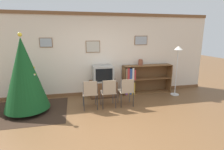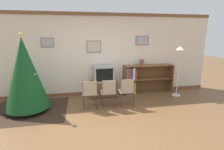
{
  "view_description": "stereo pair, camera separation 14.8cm",
  "coord_description": "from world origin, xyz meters",
  "px_view_note": "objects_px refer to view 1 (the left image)",
  "views": [
    {
      "loc": [
        -0.72,
        -3.44,
        2.01
      ],
      "look_at": [
        0.32,
        1.27,
        0.89
      ],
      "focal_mm": 28.0,
      "sensor_mm": 36.0,
      "label": 1
    },
    {
      "loc": [
        -0.58,
        -3.47,
        2.01
      ],
      "look_at": [
        0.32,
        1.27,
        0.89
      ],
      "focal_mm": 28.0,
      "sensor_mm": 36.0,
      "label": 2
    }
  ],
  "objects_px": {
    "christmas_tree": "(24,74)",
    "vase": "(140,62)",
    "tv_console": "(103,89)",
    "bookshelf": "(139,79)",
    "folding_chair_right": "(127,90)",
    "folding_chair_left": "(90,93)",
    "television": "(103,73)",
    "standing_lamp": "(178,58)",
    "folding_chair_center": "(109,92)"
  },
  "relations": [
    {
      "from": "christmas_tree",
      "to": "bookshelf",
      "type": "height_order",
      "value": "christmas_tree"
    },
    {
      "from": "folding_chair_left",
      "to": "bookshelf",
      "type": "xyz_separation_m",
      "value": [
        1.79,
        1.04,
        0.02
      ]
    },
    {
      "from": "christmas_tree",
      "to": "vase",
      "type": "distance_m",
      "value": 3.58
    },
    {
      "from": "folding_chair_center",
      "to": "television",
      "type": "bearing_deg",
      "value": 90.0
    },
    {
      "from": "folding_chair_right",
      "to": "standing_lamp",
      "type": "relative_size",
      "value": 0.5
    },
    {
      "from": "folding_chair_center",
      "to": "standing_lamp",
      "type": "distance_m",
      "value": 2.61
    },
    {
      "from": "folding_chair_right",
      "to": "standing_lamp",
      "type": "xyz_separation_m",
      "value": [
        1.91,
        0.57,
        0.8
      ]
    },
    {
      "from": "television",
      "to": "folding_chair_center",
      "type": "height_order",
      "value": "television"
    },
    {
      "from": "christmas_tree",
      "to": "folding_chair_left",
      "type": "bearing_deg",
      "value": -6.76
    },
    {
      "from": "vase",
      "to": "standing_lamp",
      "type": "distance_m",
      "value": 1.21
    },
    {
      "from": "vase",
      "to": "television",
      "type": "bearing_deg",
      "value": -175.47
    },
    {
      "from": "television",
      "to": "bookshelf",
      "type": "height_order",
      "value": "television"
    },
    {
      "from": "christmas_tree",
      "to": "tv_console",
      "type": "relative_size",
      "value": 2.36
    },
    {
      "from": "folding_chair_left",
      "to": "standing_lamp",
      "type": "xyz_separation_m",
      "value": [
        2.94,
        0.57,
        0.8
      ]
    },
    {
      "from": "folding_chair_left",
      "to": "standing_lamp",
      "type": "bearing_deg",
      "value": 11.06
    },
    {
      "from": "tv_console",
      "to": "folding_chair_left",
      "type": "relative_size",
      "value": 1.06
    },
    {
      "from": "folding_chair_right",
      "to": "vase",
      "type": "xyz_separation_m",
      "value": [
        0.81,
        1.06,
        0.62
      ]
    },
    {
      "from": "folding_chair_left",
      "to": "folding_chair_right",
      "type": "height_order",
      "value": "same"
    },
    {
      "from": "folding_chair_right",
      "to": "bookshelf",
      "type": "height_order",
      "value": "bookshelf"
    },
    {
      "from": "christmas_tree",
      "to": "bookshelf",
      "type": "xyz_separation_m",
      "value": [
        3.43,
        0.84,
        -0.54
      ]
    },
    {
      "from": "christmas_tree",
      "to": "standing_lamp",
      "type": "bearing_deg",
      "value": 4.75
    },
    {
      "from": "standing_lamp",
      "to": "vase",
      "type": "bearing_deg",
      "value": 156.25
    },
    {
      "from": "bookshelf",
      "to": "folding_chair_right",
      "type": "bearing_deg",
      "value": -126.19
    },
    {
      "from": "tv_console",
      "to": "vase",
      "type": "bearing_deg",
      "value": 4.42
    },
    {
      "from": "folding_chair_right",
      "to": "folding_chair_left",
      "type": "bearing_deg",
      "value": 180.0
    },
    {
      "from": "christmas_tree",
      "to": "standing_lamp",
      "type": "distance_m",
      "value": 4.59
    },
    {
      "from": "television",
      "to": "folding_chair_left",
      "type": "height_order",
      "value": "television"
    },
    {
      "from": "tv_console",
      "to": "folding_chair_right",
      "type": "xyz_separation_m",
      "value": [
        0.51,
        -0.95,
        0.21
      ]
    },
    {
      "from": "bookshelf",
      "to": "vase",
      "type": "height_order",
      "value": "vase"
    },
    {
      "from": "christmas_tree",
      "to": "bookshelf",
      "type": "distance_m",
      "value": 3.57
    },
    {
      "from": "tv_console",
      "to": "vase",
      "type": "relative_size",
      "value": 4.26
    },
    {
      "from": "folding_chair_right",
      "to": "christmas_tree",
      "type": "bearing_deg",
      "value": 175.84
    },
    {
      "from": "bookshelf",
      "to": "tv_console",
      "type": "bearing_deg",
      "value": -176.15
    },
    {
      "from": "television",
      "to": "folding_chair_left",
      "type": "bearing_deg",
      "value": -118.43
    },
    {
      "from": "folding_chair_left",
      "to": "folding_chair_center",
      "type": "distance_m",
      "value": 0.51
    },
    {
      "from": "television",
      "to": "folding_chair_left",
      "type": "distance_m",
      "value": 1.12
    },
    {
      "from": "television",
      "to": "standing_lamp",
      "type": "distance_m",
      "value": 2.5
    },
    {
      "from": "standing_lamp",
      "to": "folding_chair_center",
      "type": "bearing_deg",
      "value": -166.67
    },
    {
      "from": "folding_chair_center",
      "to": "folding_chair_right",
      "type": "relative_size",
      "value": 1.0
    },
    {
      "from": "folding_chair_left",
      "to": "tv_console",
      "type": "bearing_deg",
      "value": 61.64
    },
    {
      "from": "tv_console",
      "to": "folding_chair_right",
      "type": "height_order",
      "value": "folding_chair_right"
    },
    {
      "from": "christmas_tree",
      "to": "folding_chair_left",
      "type": "relative_size",
      "value": 2.51
    },
    {
      "from": "tv_console",
      "to": "standing_lamp",
      "type": "relative_size",
      "value": 0.53
    },
    {
      "from": "tv_console",
      "to": "folding_chair_left",
      "type": "bearing_deg",
      "value": -118.36
    },
    {
      "from": "tv_console",
      "to": "folding_chair_right",
      "type": "distance_m",
      "value": 1.1
    },
    {
      "from": "christmas_tree",
      "to": "folding_chair_right",
      "type": "xyz_separation_m",
      "value": [
        2.67,
        -0.19,
        -0.56
      ]
    },
    {
      "from": "bookshelf",
      "to": "vase",
      "type": "relative_size",
      "value": 8.5
    },
    {
      "from": "tv_console",
      "to": "folding_chair_right",
      "type": "relative_size",
      "value": 1.06
    },
    {
      "from": "tv_console",
      "to": "folding_chair_left",
      "type": "distance_m",
      "value": 1.1
    },
    {
      "from": "tv_console",
      "to": "standing_lamp",
      "type": "xyz_separation_m",
      "value": [
        2.42,
        -0.38,
        1.01
      ]
    }
  ]
}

